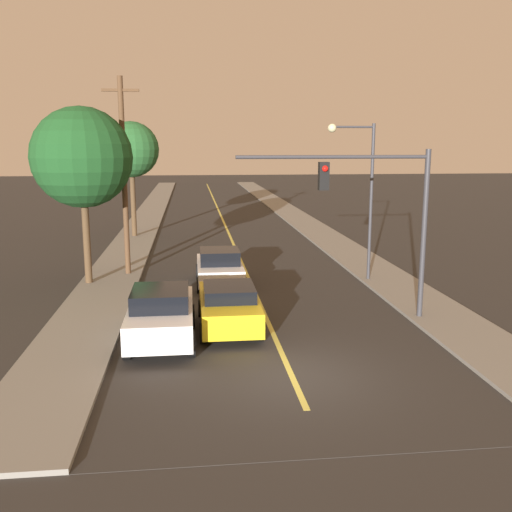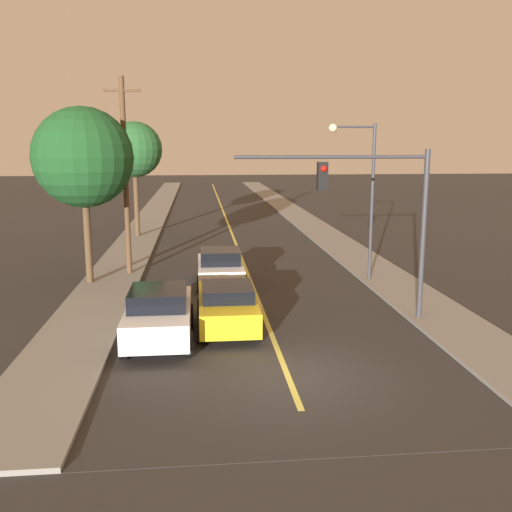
{
  "view_description": "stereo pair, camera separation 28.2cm",
  "coord_description": "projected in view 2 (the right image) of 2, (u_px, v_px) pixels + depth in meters",
  "views": [
    {
      "loc": [
        -2.51,
        -13.75,
        5.92
      ],
      "look_at": [
        0.0,
        8.15,
        1.6
      ],
      "focal_mm": 40.0,
      "sensor_mm": 36.0,
      "label": 1
    },
    {
      "loc": [
        -2.23,
        -13.78,
        5.92
      ],
      "look_at": [
        0.0,
        8.15,
        1.6
      ],
      "focal_mm": 40.0,
      "sensor_mm": 36.0,
      "label": 2
    }
  ],
  "objects": [
    {
      "name": "ground_plane",
      "position": [
        288.0,
        376.0,
        14.81
      ],
      "size": [
        200.0,
        200.0,
        0.0
      ],
      "primitive_type": "plane",
      "color": "#2D2B28"
    },
    {
      "name": "road_surface",
      "position": [
        224.0,
        213.0,
        49.96
      ],
      "size": [
        9.67,
        80.0,
        0.01
      ],
      "color": "#2D2B28",
      "rests_on": "ground"
    },
    {
      "name": "sidewalk_left",
      "position": [
        154.0,
        213.0,
        49.34
      ],
      "size": [
        2.5,
        80.0,
        0.12
      ],
      "color": "gray",
      "rests_on": "ground"
    },
    {
      "name": "sidewalk_right",
      "position": [
        292.0,
        212.0,
        50.55
      ],
      "size": [
        2.5,
        80.0,
        0.12
      ],
      "color": "gray",
      "rests_on": "ground"
    },
    {
      "name": "car_near_lane_front",
      "position": [
        227.0,
        305.0,
        18.57
      ],
      "size": [
        1.96,
        4.35,
        1.48
      ],
      "color": "gold",
      "rests_on": "ground"
    },
    {
      "name": "car_near_lane_second",
      "position": [
        220.0,
        267.0,
        24.26
      ],
      "size": [
        1.98,
        4.04,
        1.58
      ],
      "color": "white",
      "rests_on": "ground"
    },
    {
      "name": "car_outer_lane_front",
      "position": [
        159.0,
        314.0,
        17.27
      ],
      "size": [
        2.02,
        4.43,
        1.69
      ],
      "color": "white",
      "rests_on": "ground"
    },
    {
      "name": "traffic_signal_mast",
      "position": [
        377.0,
        202.0,
        18.64
      ],
      "size": [
        6.41,
        0.42,
        5.66
      ],
      "color": "#333338",
      "rests_on": "ground"
    },
    {
      "name": "streetlamp_right",
      "position": [
        361.0,
        180.0,
        24.16
      ],
      "size": [
        2.04,
        0.36,
        6.67
      ],
      "color": "#333338",
      "rests_on": "ground"
    },
    {
      "name": "utility_pole_left",
      "position": [
        125.0,
        174.0,
        25.36
      ],
      "size": [
        1.6,
        0.24,
        8.71
      ],
      "color": "#513823",
      "rests_on": "ground"
    },
    {
      "name": "tree_left_near",
      "position": [
        134.0,
        150.0,
        35.97
      ],
      "size": [
        3.49,
        3.49,
        7.25
      ],
      "color": "#4C3823",
      "rests_on": "ground"
    },
    {
      "name": "tree_left_far",
      "position": [
        83.0,
        158.0,
        23.47
      ],
      "size": [
        4.14,
        4.14,
        7.35
      ],
      "color": "#4C3823",
      "rests_on": "ground"
    }
  ]
}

